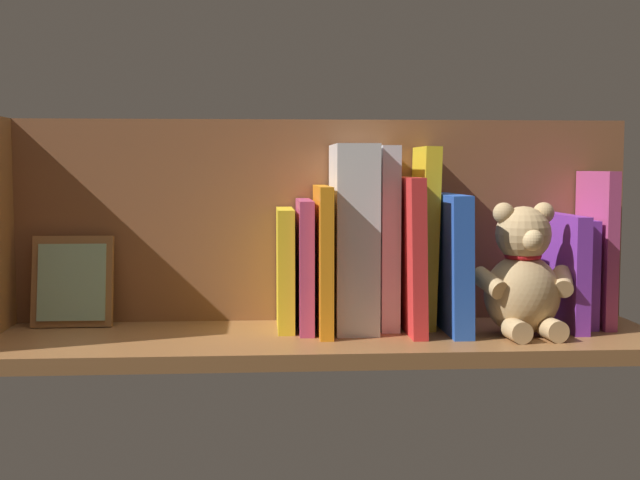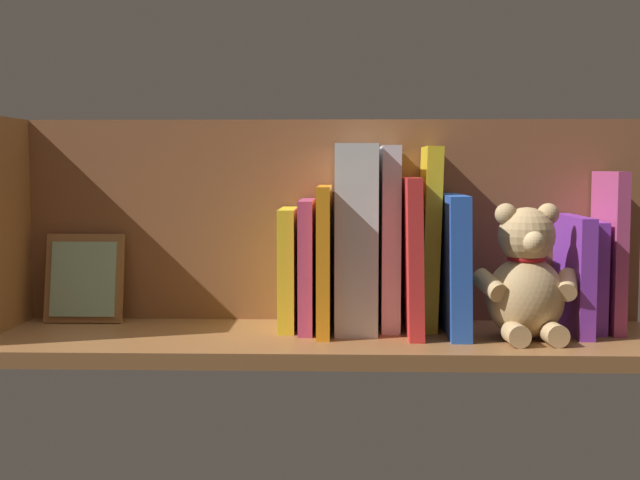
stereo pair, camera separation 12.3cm
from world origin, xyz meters
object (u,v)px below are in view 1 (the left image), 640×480
teddy_bear (523,277)px  picture_frame_leaning (73,282)px  book_0 (596,248)px  dictionary_thick_white (353,237)px

teddy_bear → picture_frame_leaning: teddy_bear is taller
teddy_bear → picture_frame_leaning: size_ratio=1.38×
teddy_bear → picture_frame_leaning: bearing=-14.3°
book_0 → teddy_bear: size_ratio=1.23×
dictionary_thick_white → picture_frame_leaning: bearing=-6.8°
book_0 → picture_frame_leaning: bearing=-3.0°
dictionary_thick_white → picture_frame_leaning: dictionary_thick_white is taller
book_0 → dictionary_thick_white: size_ratio=0.86×
book_0 → dictionary_thick_white: 36.96cm
teddy_bear → picture_frame_leaning: (65.28, -11.39, -1.60)cm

